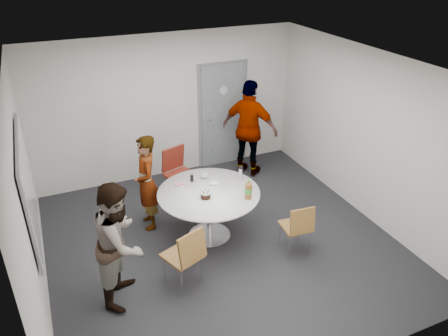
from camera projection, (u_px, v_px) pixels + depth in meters
name	position (u px, v px, depth m)	size (l,w,h in m)	color
floor	(221.00, 242.00, 6.66)	(5.00, 5.00, 0.00)	black
ceiling	(221.00, 67.00, 5.40)	(5.00, 5.00, 0.00)	silver
wall_back	(168.00, 107.00, 8.06)	(5.00, 5.00, 0.00)	silver
wall_left	(27.00, 203.00, 5.15)	(5.00, 5.00, 0.00)	silver
wall_right	(366.00, 135.00, 6.92)	(5.00, 5.00, 0.00)	silver
wall_front	(328.00, 278.00, 4.01)	(5.00, 5.00, 0.00)	silver
door	(223.00, 115.00, 8.59)	(1.02, 0.17, 2.12)	slate
whiteboard	(28.00, 187.00, 5.28)	(0.04, 1.90, 1.25)	slate
table	(210.00, 198.00, 6.50)	(1.52, 1.52, 1.10)	white
chair_near_left	(187.00, 253.00, 5.56)	(0.57, 0.60, 0.91)	brown
chair_near_right	(298.00, 225.00, 6.21)	(0.43, 0.46, 0.82)	brown
chair_far	(178.00, 169.00, 7.52)	(0.59, 0.62, 0.97)	maroon
person_main	(147.00, 183.00, 6.72)	(0.56, 0.37, 1.55)	#A5C6EA
person_left	(120.00, 242.00, 5.33)	(0.80, 0.62, 1.64)	white
person_right	(250.00, 129.00, 8.19)	(1.10, 0.46, 1.88)	black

